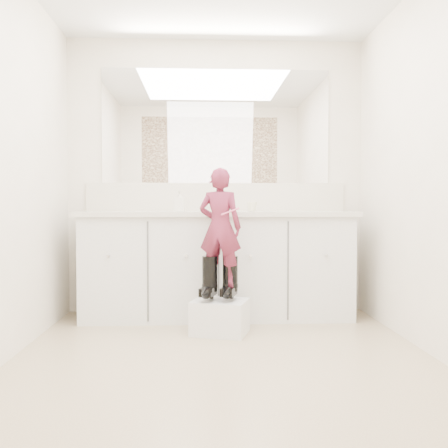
{
  "coord_description": "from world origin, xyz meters",
  "views": [
    {
      "loc": [
        -0.14,
        -2.94,
        0.93
      ],
      "look_at": [
        0.03,
        0.72,
        0.8
      ],
      "focal_mm": 40.0,
      "sensor_mm": 36.0,
      "label": 1
    }
  ],
  "objects": [
    {
      "name": "floor",
      "position": [
        0.0,
        0.0,
        0.0
      ],
      "size": [
        3.0,
        3.0,
        0.0
      ],
      "primitive_type": "plane",
      "color": "#997B64",
      "rests_on": "ground"
    },
    {
      "name": "wall_back",
      "position": [
        0.0,
        1.5,
        1.2
      ],
      "size": [
        2.6,
        0.0,
        2.6
      ],
      "primitive_type": "plane",
      "rotation": [
        1.57,
        0.0,
        0.0
      ],
      "color": "beige",
      "rests_on": "floor"
    },
    {
      "name": "wall_front",
      "position": [
        0.0,
        -1.5,
        1.2
      ],
      "size": [
        2.6,
        0.0,
        2.6
      ],
      "primitive_type": "plane",
      "rotation": [
        -1.57,
        0.0,
        0.0
      ],
      "color": "beige",
      "rests_on": "floor"
    },
    {
      "name": "wall_right",
      "position": [
        1.3,
        0.0,
        1.2
      ],
      "size": [
        0.0,
        3.0,
        3.0
      ],
      "primitive_type": "plane",
      "rotation": [
        1.57,
        0.0,
        -1.57
      ],
      "color": "beige",
      "rests_on": "floor"
    },
    {
      "name": "vanity_cabinet",
      "position": [
        0.0,
        1.23,
        0.42
      ],
      "size": [
        2.2,
        0.55,
        0.85
      ],
      "primitive_type": "cube",
      "color": "silver",
      "rests_on": "floor"
    },
    {
      "name": "countertop",
      "position": [
        0.0,
        1.21,
        0.87
      ],
      "size": [
        2.28,
        0.58,
        0.04
      ],
      "primitive_type": "cube",
      "color": "beige",
      "rests_on": "vanity_cabinet"
    },
    {
      "name": "backsplash",
      "position": [
        0.0,
        1.49,
        1.02
      ],
      "size": [
        2.28,
        0.03,
        0.25
      ],
      "primitive_type": "cube",
      "color": "beige",
      "rests_on": "countertop"
    },
    {
      "name": "mirror",
      "position": [
        0.0,
        1.49,
        1.64
      ],
      "size": [
        2.0,
        0.02,
        1.0
      ],
      "primitive_type": "cube",
      "color": "white",
      "rests_on": "wall_back"
    },
    {
      "name": "faucet",
      "position": [
        0.0,
        1.38,
        0.94
      ],
      "size": [
        0.08,
        0.08,
        0.1
      ],
      "primitive_type": "cylinder",
      "color": "silver",
      "rests_on": "countertop"
    },
    {
      "name": "cup",
      "position": [
        0.29,
        1.23,
        0.93
      ],
      "size": [
        0.1,
        0.1,
        0.08
      ],
      "primitive_type": "imported",
      "rotation": [
        0.0,
        0.0,
        -0.24
      ],
      "color": "beige",
      "rests_on": "countertop"
    },
    {
      "name": "soap_bottle",
      "position": [
        -0.31,
        1.2,
        0.98
      ],
      "size": [
        0.09,
        0.09,
        0.17
      ],
      "primitive_type": "imported",
      "rotation": [
        0.0,
        0.0,
        -0.16
      ],
      "color": "silver",
      "rests_on": "countertop"
    },
    {
      "name": "step_stool",
      "position": [
        0.0,
        0.68,
        0.12
      ],
      "size": [
        0.46,
        0.42,
        0.25
      ],
      "primitive_type": "cube",
      "rotation": [
        0.0,
        0.0,
        -0.3
      ],
      "color": "silver",
      "rests_on": "floor"
    },
    {
      "name": "boot_left",
      "position": [
        -0.07,
        0.7,
        0.41
      ],
      "size": [
        0.18,
        0.24,
        0.32
      ],
      "primitive_type": null,
      "rotation": [
        0.0,
        0.0,
        -0.3
      ],
      "color": "black",
      "rests_on": "step_stool"
    },
    {
      "name": "boot_right",
      "position": [
        0.08,
        0.7,
        0.41
      ],
      "size": [
        0.18,
        0.24,
        0.32
      ],
      "primitive_type": null,
      "rotation": [
        0.0,
        0.0,
        -0.3
      ],
      "color": "black",
      "rests_on": "step_stool"
    },
    {
      "name": "toddler",
      "position": [
        0.0,
        0.7,
        0.78
      ],
      "size": [
        0.36,
        0.29,
        0.87
      ],
      "primitive_type": "imported",
      "rotation": [
        0.0,
        0.0,
        2.85
      ],
      "color": "#AB345F",
      "rests_on": "step_stool"
    },
    {
      "name": "toothbrush",
      "position": [
        0.07,
        0.62,
        0.9
      ],
      "size": [
        0.13,
        0.05,
        0.06
      ],
      "primitive_type": "cylinder",
      "rotation": [
        0.0,
        1.22,
        -0.3
      ],
      "color": "#FA618E",
      "rests_on": "toddler"
    }
  ]
}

